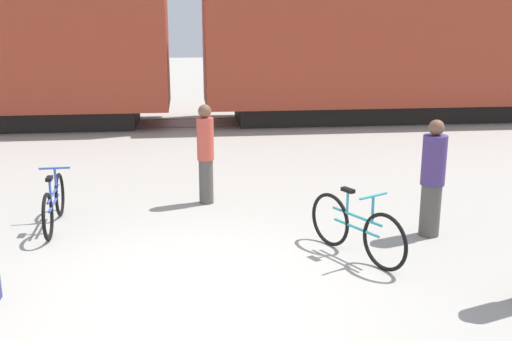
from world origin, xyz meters
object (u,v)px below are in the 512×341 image
(freight_train, at_px, (185,28))
(bicycle_blue, at_px, (54,204))
(person_in_purple, at_px, (433,179))
(person_in_red, at_px, (206,153))
(bicycle_teal, at_px, (356,229))

(freight_train, relative_size, bicycle_blue, 13.91)
(person_in_purple, relative_size, person_in_red, 1.01)
(bicycle_teal, bearing_deg, person_in_purple, 27.33)
(bicycle_blue, distance_m, person_in_red, 2.53)
(bicycle_blue, distance_m, bicycle_teal, 4.48)
(bicycle_blue, bearing_deg, person_in_red, 21.97)
(freight_train, bearing_deg, person_in_red, -88.20)
(person_in_purple, bearing_deg, freight_train, -82.66)
(person_in_purple, bearing_deg, bicycle_blue, -22.08)
(bicycle_blue, height_order, bicycle_teal, bicycle_teal)
(bicycle_blue, height_order, person_in_purple, person_in_purple)
(freight_train, xyz_separation_m, bicycle_teal, (2.10, -10.46, -2.35))
(freight_train, xyz_separation_m, bicycle_blue, (-2.06, -8.80, -2.38))
(freight_train, bearing_deg, bicycle_blue, -103.15)
(bicycle_blue, bearing_deg, freight_train, 76.85)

